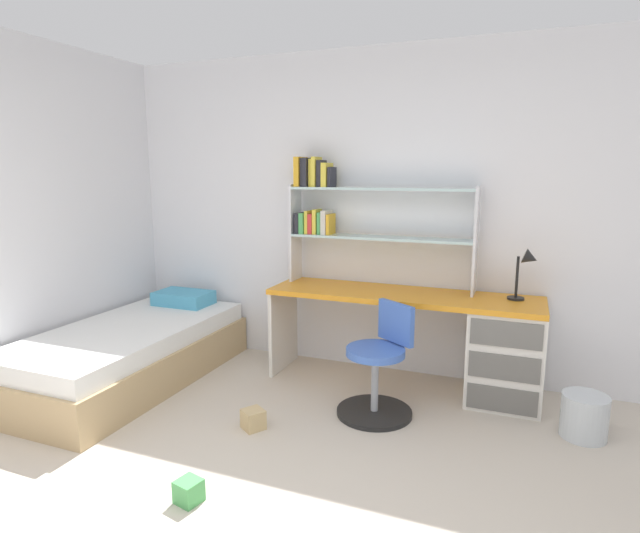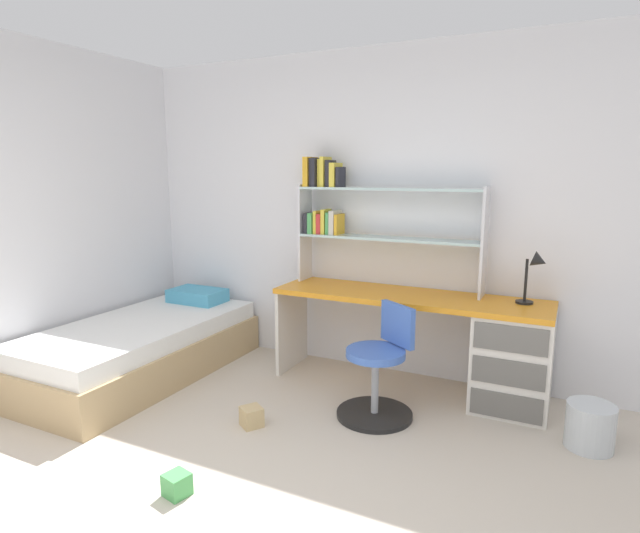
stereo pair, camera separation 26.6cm
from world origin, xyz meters
name	(u,v)px [view 2 (the right image)]	position (x,y,z in m)	size (l,w,h in m)	color
room_shell	(153,223)	(-1.27, 1.29, 1.31)	(5.76, 6.38, 2.62)	silver
desk	(481,346)	(0.74, 2.39, 0.42)	(2.05, 0.56, 0.74)	orange
bookshelf_hutch	(357,209)	(-0.31, 2.55, 1.36)	(1.49, 0.22, 1.03)	silver
desk_lamp	(536,269)	(1.05, 2.45, 0.99)	(0.20, 0.17, 0.38)	black
swivel_chair	(379,374)	(0.15, 1.85, 0.30)	(0.52, 0.52, 0.77)	black
bed_platform	(141,348)	(-1.85, 1.69, 0.23)	(1.01, 1.99, 0.57)	tan
waste_bin	(590,426)	(1.45, 2.01, 0.14)	(0.28, 0.28, 0.28)	silver
toy_block_natural_0	(252,417)	(-0.54, 1.33, 0.06)	(0.13, 0.13, 0.13)	tan
toy_block_green_2	(177,485)	(-0.47, 0.54, 0.06)	(0.12, 0.12, 0.12)	#479E51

